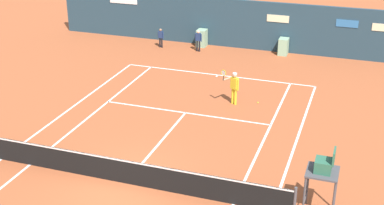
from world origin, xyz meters
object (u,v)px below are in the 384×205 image
(player_on_baseline, at_px, (234,85))
(ball_kid_centre_post, at_px, (198,39))
(umpire_chair, at_px, (323,171))
(tennis_ball_mid_court, at_px, (258,103))
(ball_kid_left_post, at_px, (161,37))

(player_on_baseline, height_order, ball_kid_centre_post, player_on_baseline)
(umpire_chair, distance_m, ball_kid_centre_post, 17.56)
(umpire_chair, bearing_deg, tennis_ball_mid_court, 24.88)
(ball_kid_left_post, relative_size, tennis_ball_mid_court, 18.14)
(umpire_chair, height_order, ball_kid_left_post, umpire_chair)
(umpire_chair, xyz_separation_m, ball_kid_left_post, (-11.61, 14.99, -0.90))
(ball_kid_centre_post, relative_size, tennis_ball_mid_court, 19.84)
(player_on_baseline, xyz_separation_m, tennis_ball_mid_court, (1.10, 0.49, -0.93))
(ball_kid_centre_post, bearing_deg, umpire_chair, 123.73)
(player_on_baseline, bearing_deg, ball_kid_left_post, -19.87)
(ball_kid_centre_post, height_order, tennis_ball_mid_court, ball_kid_centre_post)
(ball_kid_left_post, bearing_deg, umpire_chair, 133.62)
(tennis_ball_mid_court, bearing_deg, player_on_baseline, -155.99)
(umpire_chair, distance_m, ball_kid_left_post, 18.98)
(player_on_baseline, relative_size, ball_kid_centre_post, 1.35)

